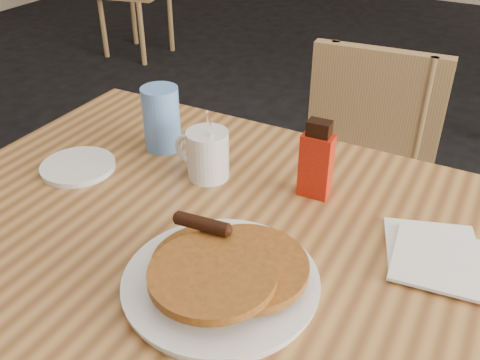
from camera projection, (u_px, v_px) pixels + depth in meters
name	position (u px, v px, depth m)	size (l,w,h in m)	color
main_table	(245.00, 259.00, 0.95)	(1.32, 0.90, 0.75)	#AD763D
chair_main_far	(358.00, 172.00, 1.58)	(0.42, 0.42, 0.85)	#A4784D
pancake_plate	(222.00, 275.00, 0.82)	(0.31, 0.31, 0.09)	white
coffee_mug	(207.00, 153.00, 1.08)	(0.12, 0.09, 0.16)	white
syrup_bottle	(316.00, 162.00, 1.01)	(0.06, 0.04, 0.16)	maroon
napkin_stack	(437.00, 255.00, 0.89)	(0.20, 0.21, 0.01)	white
blue_tumbler	(162.00, 119.00, 1.17)	(0.08, 0.08, 0.14)	#5D8FDA
side_saucer	(78.00, 166.00, 1.13)	(0.16, 0.16, 0.01)	white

